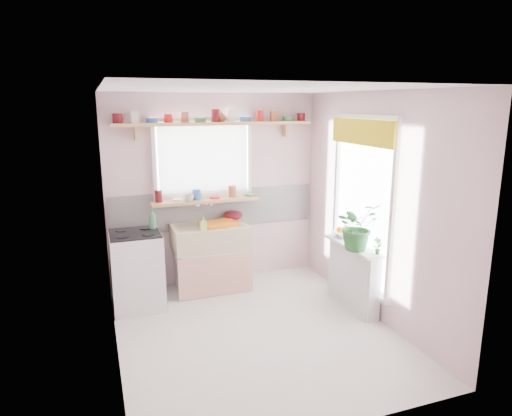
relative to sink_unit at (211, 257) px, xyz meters
name	(u,v)px	position (x,y,z in m)	size (l,w,h in m)	color
room	(282,187)	(0.81, -0.43, 0.94)	(3.20, 3.20, 3.20)	silver
sink_unit	(211,257)	(0.00, 0.00, 0.00)	(0.95, 0.65, 1.11)	white
cooker	(137,270)	(-0.95, -0.24, 0.03)	(0.58, 0.58, 0.93)	white
radiator_ledge	(353,275)	(1.45, -1.09, -0.03)	(0.22, 0.95, 0.78)	white
windowsill	(206,201)	(0.00, 0.19, 0.71)	(1.40, 0.22, 0.04)	tan
pine_shelf	(216,124)	(0.15, 0.18, 1.69)	(2.52, 0.24, 0.04)	tan
shelf_crockery	(214,118)	(0.13, 0.18, 1.76)	(2.47, 0.11, 0.12)	#590F14
sill_crockery	(202,195)	(-0.05, 0.19, 0.78)	(1.35, 0.11, 0.12)	#590F14
dish_tray	(219,224)	(0.11, -0.02, 0.44)	(0.44, 0.33, 0.04)	orange
colander	(233,215)	(0.38, 0.21, 0.48)	(0.26, 0.26, 0.12)	#540E1A
jade_plant	(357,226)	(1.36, -1.27, 0.61)	(0.48, 0.42, 0.54)	#27632B
fruit_bowl	(344,234)	(1.48, -0.80, 0.38)	(0.27, 0.27, 0.07)	silver
herb_pot	(378,246)	(1.48, -1.49, 0.44)	(0.10, 0.07, 0.19)	#356829
soap_bottle_sink	(203,224)	(-0.13, -0.18, 0.50)	(0.08, 0.08, 0.17)	#C5D960
sill_cup	(189,198)	(-0.23, 0.13, 0.77)	(0.11, 0.11, 0.09)	beige
sill_bowl	(194,196)	(-0.14, 0.25, 0.76)	(0.21, 0.21, 0.06)	#3260A2
shelf_vase	(221,116)	(0.24, 0.24, 1.78)	(0.13, 0.13, 0.13)	#98512E
cooker_bottle	(152,219)	(-0.73, -0.14, 0.60)	(0.09, 0.09, 0.24)	#3B774C
fruit	(345,230)	(1.49, -0.79, 0.44)	(0.20, 0.14, 0.10)	orange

